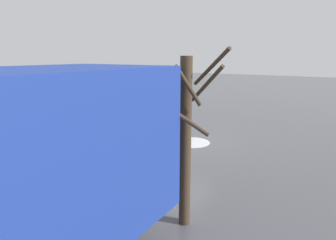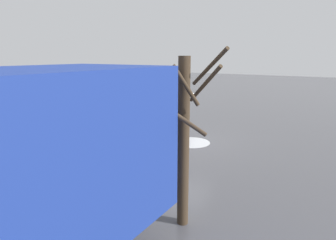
# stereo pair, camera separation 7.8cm
# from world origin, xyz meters

# --- Properties ---
(ground_plane) EXTENTS (90.00, 90.00, 0.00)m
(ground_plane) POSITION_xyz_m (0.00, 0.00, 0.00)
(ground_plane) COLOR #4C4C51
(slush_patch_near_cluster) EXTENTS (1.80, 1.80, 0.01)m
(slush_patch_near_cluster) POSITION_xyz_m (3.19, -2.79, 0.00)
(slush_patch_near_cluster) COLOR #ADAFB5
(slush_patch_near_cluster) RESTS_ON ground
(slush_patch_under_van) EXTENTS (2.97, 2.97, 0.01)m
(slush_patch_under_van) POSITION_xyz_m (1.70, 4.14, 0.00)
(slush_patch_under_van) COLOR #ADAFB5
(slush_patch_under_van) RESTS_ON ground
(slush_patch_mid_street) EXTENTS (1.34, 1.34, 0.01)m
(slush_patch_mid_street) POSITION_xyz_m (-1.23, 3.73, 0.00)
(slush_patch_mid_street) COLOR #999BA0
(slush_patch_mid_street) RESTS_ON ground
(slush_patch_far_side) EXTENTS (1.56, 1.56, 0.01)m
(slush_patch_far_side) POSITION_xyz_m (-0.51, -0.06, 0.00)
(slush_patch_far_side) COLOR silver
(slush_patch_far_side) RESTS_ON ground
(cargo_van_parked_right) EXTENTS (2.43, 5.45, 2.60)m
(cargo_van_parked_right) POSITION_xyz_m (3.19, 0.26, 1.18)
(cargo_van_parked_right) COLOR white
(cargo_van_parked_right) RESTS_ON ground
(shopping_cart_vendor) EXTENTS (0.81, 0.96, 1.02)m
(shopping_cart_vendor) POSITION_xyz_m (-0.15, 0.19, 0.57)
(shopping_cart_vendor) COLOR #B2B2B7
(shopping_cart_vendor) RESTS_ON ground
(hand_dolly_boxes) EXTENTS (0.74, 0.84, 1.32)m
(hand_dolly_boxes) POSITION_xyz_m (0.78, 0.56, 0.69)
(hand_dolly_boxes) COLOR #515156
(hand_dolly_boxes) RESTS_ON ground
(pedestrian_pink_side) EXTENTS (1.04, 1.04, 2.15)m
(pedestrian_pink_side) POSITION_xyz_m (0.66, 1.30, 1.57)
(pedestrian_pink_side) COLOR black
(pedestrian_pink_side) RESTS_ON ground
(pedestrian_black_side) EXTENTS (1.04, 1.04, 2.15)m
(pedestrian_black_side) POSITION_xyz_m (0.19, -0.75, 1.58)
(pedestrian_black_side) COLOR black
(pedestrian_black_side) RESTS_ON ground
(bare_tree_near) EXTENTS (1.42, 1.52, 3.72)m
(bare_tree_near) POSITION_xyz_m (-3.07, 5.29, 1.95)
(bare_tree_near) COLOR #423323
(bare_tree_near) RESTS_ON ground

